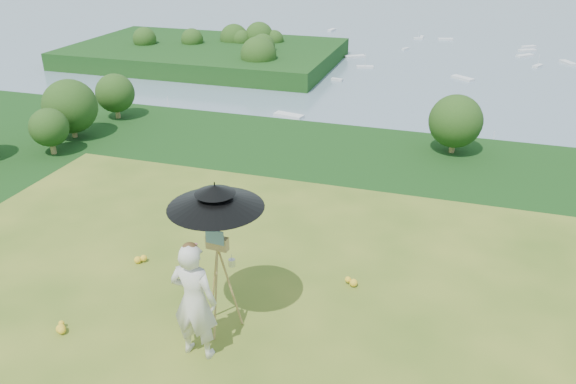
% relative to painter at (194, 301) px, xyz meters
% --- Properties ---
extents(forest_slope, '(140.00, 56.00, 22.00)m').
position_rel_painter_xyz_m(forest_slope, '(1.03, 33.84, -29.87)').
color(forest_slope, '#0E350F').
rests_on(forest_slope, bay_water).
extents(shoreline_tier, '(170.00, 28.00, 8.00)m').
position_rel_painter_xyz_m(shoreline_tier, '(1.03, 73.84, -36.87)').
color(shoreline_tier, '#675D52').
rests_on(shoreline_tier, bay_water).
extents(bay_water, '(700.00, 700.00, 0.00)m').
position_rel_painter_xyz_m(bay_water, '(1.03, 238.84, -34.87)').
color(bay_water, slate).
rests_on(bay_water, ground).
extents(peninsula, '(90.00, 60.00, 12.00)m').
position_rel_painter_xyz_m(peninsula, '(-73.97, 153.84, -29.87)').
color(peninsula, '#0E350F').
rests_on(peninsula, bay_water).
extents(slope_trees, '(110.00, 50.00, 6.00)m').
position_rel_painter_xyz_m(slope_trees, '(1.03, 33.84, -15.87)').
color(slope_trees, '#1F4414').
rests_on(slope_trees, forest_slope).
extents(harbor_town, '(110.00, 22.00, 5.00)m').
position_rel_painter_xyz_m(harbor_town, '(1.03, 73.84, -30.37)').
color(harbor_town, silver).
rests_on(harbor_town, shoreline_tier).
extents(moored_boats, '(140.00, 140.00, 0.70)m').
position_rel_painter_xyz_m(moored_boats, '(-11.47, 159.84, -34.52)').
color(moored_boats, silver).
rests_on(moored_boats, bay_water).
extents(painter, '(0.64, 0.43, 1.74)m').
position_rel_painter_xyz_m(painter, '(0.00, 0.00, 0.00)').
color(painter, beige).
rests_on(painter, ground).
extents(field_easel, '(0.67, 0.67, 1.65)m').
position_rel_painter_xyz_m(field_easel, '(0.09, 0.60, -0.04)').
color(field_easel, olive).
rests_on(field_easel, ground).
extents(sun_umbrella, '(1.30, 1.30, 0.96)m').
position_rel_painter_xyz_m(sun_umbrella, '(0.09, 0.63, 0.97)').
color(sun_umbrella, black).
rests_on(sun_umbrella, field_easel).
extents(painter_cap, '(0.23, 0.27, 0.10)m').
position_rel_painter_xyz_m(painter_cap, '(0.00, 0.00, 0.82)').
color(painter_cap, '#C16A77').
rests_on(painter_cap, painter).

